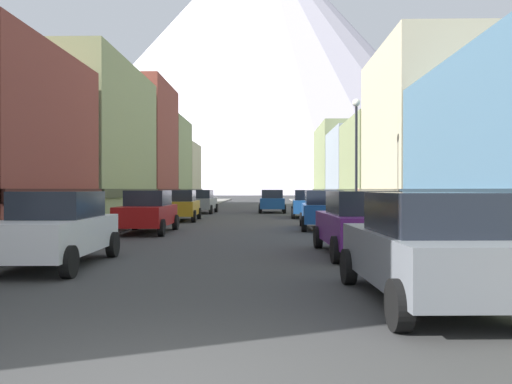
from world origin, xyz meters
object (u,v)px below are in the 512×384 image
Objects in this scene: car_left_1 at (147,211)px; streetlamp_right at (356,143)px; car_right_3 at (307,204)px; car_right_0 at (427,248)px; pedestrian_0 at (96,212)px; pedestrian_1 at (358,205)px; car_left_3 at (201,201)px; car_right_2 at (323,209)px; car_left_2 at (181,205)px; car_right_1 at (359,223)px; car_left_0 at (56,228)px; potted_plant_0 at (509,239)px; car_driving_0 at (272,201)px.

streetlamp_right is at bearing 14.57° from car_left_1.
car_right_3 is 0.76× the size of streetlamp_right.
streetlamp_right is at bearing 84.32° from car_right_0.
pedestrian_1 is at bearing 27.16° from pedestrian_0.
car_left_3 is at bearing 140.98° from car_right_3.
car_right_2 is at bearing 90.02° from car_right_0.
car_left_2 and car_right_3 have the same top height.
car_right_1 is 2.90× the size of pedestrian_0.
car_left_0 is at bearing -110.10° from car_right_3.
car_left_2 is 1.00× the size of car_right_0.
car_left_3 is at bearing 103.87° from car_right_0.
car_right_0 is at bearing -60.02° from car_left_1.
streetlamp_right reaches higher than potted_plant_0.
potted_plant_0 is at bearing -40.14° from car_left_1.
car_left_1 is at bearing 119.98° from car_right_0.
car_left_3 is 9.78m from car_right_3.
car_left_1 is 2.56m from pedestrian_0.
car_right_1 and car_right_2 have the same top height.
car_driving_0 is at bearing 111.93° from pedestrian_1.
car_right_3 is 1.02× the size of car_driving_0.
car_right_3 reaches higher than potted_plant_0.
car_left_1 is 0.99× the size of car_right_2.
pedestrian_0 is at bearing 143.38° from potted_plant_0.
streetlamp_right is (1.55, 15.56, 3.09)m from car_right_0.
car_driving_0 is 4.73× the size of potted_plant_0.
car_right_2 is (7.59, -6.00, 0.00)m from car_left_2.
car_left_2 is at bearing 174.06° from pedestrian_1.
streetlamp_right is at bearing 6.45° from car_right_2.
car_left_1 is 19.47m from car_driving_0.
car_right_2 is 5.52m from pedestrian_1.
pedestrian_0 is (-10.05, 13.92, -0.04)m from car_right_0.
car_left_2 and car_right_2 have the same top height.
potted_plant_0 is at bearing 51.88° from car_right_0.
car_right_0 is 1.00× the size of car_right_3.
car_left_3 is 0.99× the size of car_right_3.
car_right_3 is at bearing 56.43° from car_left_1.
car_left_0 is at bearing -90.00° from car_left_3.
potted_plant_0 is at bearing 1.11° from car_left_0.
car_left_2 is 11.27m from streetlamp_right.
car_right_2 is 1.02× the size of car_driving_0.
car_left_2 is 17.12m from car_right_1.
car_left_1 is at bearing -163.83° from car_right_2.
car_right_1 is at bearing -72.92° from car_left_3.
streetlamp_right is at bearing 80.77° from car_right_1.
pedestrian_1 reaches higher than car_left_3.
car_left_2 is 1.00× the size of car_right_2.
car_right_1 is (-0.00, 6.04, 0.00)m from car_right_0.
car_left_2 is 22.69m from car_right_0.
pedestrian_0 is (-2.45, -7.46, -0.04)m from car_left_2.
car_left_2 reaches higher than pedestrian_0.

